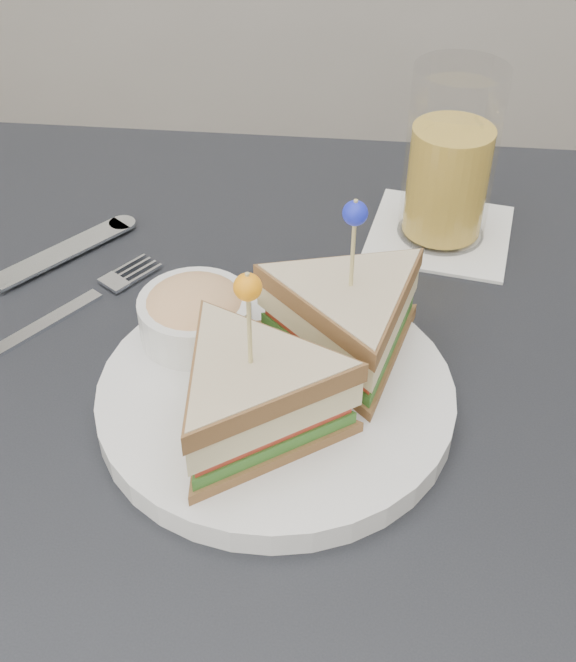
# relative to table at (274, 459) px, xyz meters

# --- Properties ---
(table) EXTENTS (0.80, 0.80, 0.75)m
(table) POSITION_rel_table_xyz_m (0.00, 0.00, 0.00)
(table) COLOR black
(table) RESTS_ON ground
(plate_meal) EXTENTS (0.29, 0.28, 0.15)m
(plate_meal) POSITION_rel_table_xyz_m (0.01, -0.01, 0.12)
(plate_meal) COLOR white
(plate_meal) RESTS_ON table
(cutlery_fork) EXTENTS (0.12, 0.15, 0.01)m
(cutlery_fork) POSITION_rel_table_xyz_m (-0.17, 0.08, 0.08)
(cutlery_fork) COLOR white
(cutlery_fork) RESTS_ON table
(cutlery_knife) EXTENTS (0.17, 0.21, 0.01)m
(cutlery_knife) POSITION_rel_table_xyz_m (-0.24, 0.11, 0.08)
(cutlery_knife) COLOR white
(cutlery_knife) RESTS_ON table
(drink_set) EXTENTS (0.14, 0.14, 0.16)m
(drink_set) POSITION_rel_table_xyz_m (0.13, 0.22, 0.15)
(drink_set) COLOR white
(drink_set) RESTS_ON table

